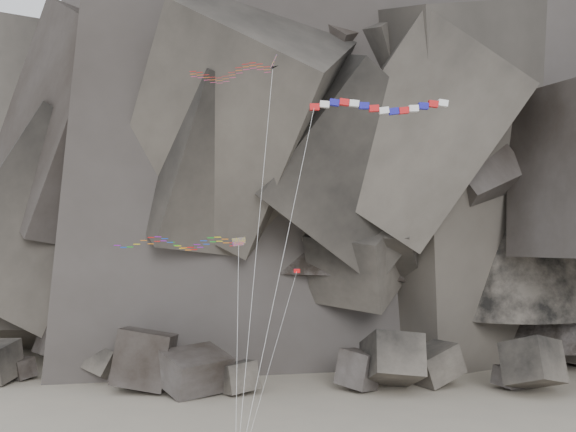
# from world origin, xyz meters

# --- Properties ---
(headland) EXTENTS (110.00, 70.00, 84.00)m
(headland) POSITION_xyz_m (0.00, 70.00, 42.00)
(headland) COLOR #575047
(headland) RESTS_ON ground
(boulder_field) EXTENTS (75.03, 22.17, 9.01)m
(boulder_field) POSITION_xyz_m (-8.77, 33.72, 2.59)
(boulder_field) COLOR #47423F
(boulder_field) RESTS_ON ground
(delta_kite) EXTENTS (8.48, 10.47, 33.02)m
(delta_kite) POSITION_xyz_m (-2.39, 3.51, 33.33)
(delta_kite) COLOR red
(delta_kite) RESTS_ON ground
(banner_kite) EXTENTS (15.66, 9.91, 28.79)m
(banner_kite) POSITION_xyz_m (10.51, 1.96, 29.75)
(banner_kite) COLOR red
(banner_kite) RESTS_ON ground
(parafoil_kite) EXTENTS (13.02, 9.61, 17.60)m
(parafoil_kite) POSITION_xyz_m (-6.93, 2.78, 18.79)
(parafoil_kite) COLOR yellow
(parafoil_kite) RESTS_ON ground
(pennant_kite) EXTENTS (3.93, 5.73, 15.09)m
(pennant_kite) POSITION_xyz_m (3.34, -2.12, 13.14)
(pennant_kite) COLOR red
(pennant_kite) RESTS_ON ground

